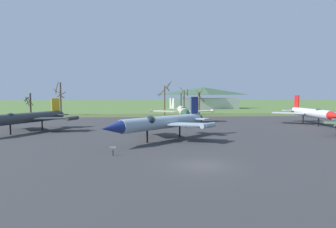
{
  "coord_description": "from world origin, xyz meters",
  "views": [
    {
      "loc": [
        -4.45,
        -20.3,
        5.39
      ],
      "look_at": [
        -0.8,
        21.12,
        2.57
      ],
      "focal_mm": 29.25,
      "sensor_mm": 36.0,
      "label": 1
    }
  ],
  "objects_px": {
    "jet_fighter_front_left": "(162,122)",
    "info_placard_rear_center": "(186,125)",
    "info_placard_rear_right": "(336,126)",
    "jet_fighter_rear_right": "(312,113)",
    "visitor_building": "(203,98)",
    "info_placard_front_left": "(113,150)",
    "jet_fighter_rear_center": "(183,111)",
    "jet_fighter_front_right": "(26,118)"
  },
  "relations": [
    {
      "from": "jet_fighter_front_left",
      "to": "info_placard_rear_center",
      "type": "bearing_deg",
      "value": 67.87
    },
    {
      "from": "info_placard_rear_center",
      "to": "info_placard_rear_right",
      "type": "relative_size",
      "value": 0.98
    },
    {
      "from": "info_placard_rear_center",
      "to": "jet_fighter_rear_right",
      "type": "distance_m",
      "value": 24.02
    },
    {
      "from": "info_placard_rear_center",
      "to": "visitor_building",
      "type": "relative_size",
      "value": 0.03
    },
    {
      "from": "info_placard_front_left",
      "to": "jet_fighter_rear_right",
      "type": "bearing_deg",
      "value": 34.49
    },
    {
      "from": "jet_fighter_rear_center",
      "to": "jet_fighter_rear_right",
      "type": "height_order",
      "value": "jet_fighter_rear_center"
    },
    {
      "from": "info_placard_front_left",
      "to": "visitor_building",
      "type": "height_order",
      "value": "visitor_building"
    },
    {
      "from": "jet_fighter_front_right",
      "to": "info_placard_front_left",
      "type": "bearing_deg",
      "value": -49.37
    },
    {
      "from": "info_placard_front_left",
      "to": "jet_fighter_front_left",
      "type": "bearing_deg",
      "value": 58.38
    },
    {
      "from": "info_placard_rear_right",
      "to": "visitor_building",
      "type": "relative_size",
      "value": 0.03
    },
    {
      "from": "info_placard_front_left",
      "to": "jet_fighter_front_right",
      "type": "relative_size",
      "value": 0.06
    },
    {
      "from": "jet_fighter_front_right",
      "to": "info_placard_rear_center",
      "type": "height_order",
      "value": "jet_fighter_front_right"
    },
    {
      "from": "info_placard_rear_center",
      "to": "jet_fighter_front_left",
      "type": "bearing_deg",
      "value": -112.13
    },
    {
      "from": "jet_fighter_rear_center",
      "to": "visitor_building",
      "type": "distance_m",
      "value": 63.03
    },
    {
      "from": "info_placard_front_left",
      "to": "jet_fighter_rear_center",
      "type": "relative_size",
      "value": 0.05
    },
    {
      "from": "info_placard_front_left",
      "to": "jet_fighter_rear_right",
      "type": "relative_size",
      "value": 0.05
    },
    {
      "from": "jet_fighter_front_right",
      "to": "jet_fighter_front_left",
      "type": "bearing_deg",
      "value": -24.55
    },
    {
      "from": "jet_fighter_rear_center",
      "to": "jet_fighter_rear_right",
      "type": "relative_size",
      "value": 1.05
    },
    {
      "from": "jet_fighter_front_left",
      "to": "info_placard_front_left",
      "type": "xyz_separation_m",
      "value": [
        -4.87,
        -7.9,
        -1.68
      ]
    },
    {
      "from": "jet_fighter_rear_center",
      "to": "info_placard_rear_center",
      "type": "xyz_separation_m",
      "value": [
        -0.7,
        -8.58,
        -1.83
      ]
    },
    {
      "from": "jet_fighter_rear_center",
      "to": "jet_fighter_rear_right",
      "type": "xyz_separation_m",
      "value": [
        23.01,
        -5.16,
        -0.14
      ]
    },
    {
      "from": "jet_fighter_front_left",
      "to": "info_placard_rear_right",
      "type": "height_order",
      "value": "jet_fighter_front_left"
    },
    {
      "from": "jet_fighter_rear_center",
      "to": "visitor_building",
      "type": "xyz_separation_m",
      "value": [
        17.37,
        60.55,
        2.01
      ]
    },
    {
      "from": "info_placard_rear_right",
      "to": "info_placard_front_left",
      "type": "bearing_deg",
      "value": -154.73
    },
    {
      "from": "jet_fighter_front_left",
      "to": "jet_fighter_rear_center",
      "type": "distance_m",
      "value": 20.83
    },
    {
      "from": "jet_fighter_front_left",
      "to": "visitor_building",
      "type": "xyz_separation_m",
      "value": [
        22.77,
        80.67,
        2.19
      ]
    },
    {
      "from": "info_placard_rear_center",
      "to": "jet_fighter_rear_right",
      "type": "bearing_deg",
      "value": 8.21
    },
    {
      "from": "jet_fighter_front_left",
      "to": "jet_fighter_rear_right",
      "type": "xyz_separation_m",
      "value": [
        28.41,
        14.96,
        0.04
      ]
    },
    {
      "from": "info_placard_front_left",
      "to": "info_placard_rear_center",
      "type": "distance_m",
      "value": 21.66
    },
    {
      "from": "info_placard_front_left",
      "to": "info_placard_rear_center",
      "type": "relative_size",
      "value": 0.91
    },
    {
      "from": "jet_fighter_rear_center",
      "to": "info_placard_rear_right",
      "type": "height_order",
      "value": "jet_fighter_rear_center"
    },
    {
      "from": "visitor_building",
      "to": "jet_fighter_rear_center",
      "type": "bearing_deg",
      "value": -106.01
    },
    {
      "from": "jet_fighter_front_left",
      "to": "jet_fighter_front_right",
      "type": "height_order",
      "value": "jet_fighter_front_left"
    },
    {
      "from": "info_placard_rear_center",
      "to": "info_placard_front_left",
      "type": "bearing_deg",
      "value": -116.18
    },
    {
      "from": "jet_fighter_front_right",
      "to": "jet_fighter_rear_right",
      "type": "height_order",
      "value": "jet_fighter_rear_right"
    },
    {
      "from": "info_placard_front_left",
      "to": "info_placard_rear_center",
      "type": "xyz_separation_m",
      "value": [
        9.56,
        19.44,
        0.03
      ]
    },
    {
      "from": "info_placard_front_left",
      "to": "jet_fighter_rear_right",
      "type": "height_order",
      "value": "jet_fighter_rear_right"
    },
    {
      "from": "jet_fighter_rear_right",
      "to": "visitor_building",
      "type": "height_order",
      "value": "visitor_building"
    },
    {
      "from": "info_placard_rear_center",
      "to": "visitor_building",
      "type": "height_order",
      "value": "visitor_building"
    },
    {
      "from": "info_placard_front_left",
      "to": "info_placard_rear_right",
      "type": "distance_m",
      "value": 35.87
    },
    {
      "from": "jet_fighter_front_right",
      "to": "info_placard_rear_right",
      "type": "xyz_separation_m",
      "value": [
        46.73,
        -1.34,
        -1.57
      ]
    },
    {
      "from": "jet_fighter_front_left",
      "to": "info_placard_front_left",
      "type": "distance_m",
      "value": 9.43
    }
  ]
}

